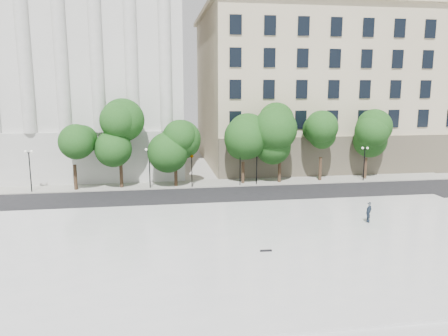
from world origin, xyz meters
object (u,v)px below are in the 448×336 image
at_px(traffic_light_east, 240,154).
at_px(person_lying, 368,220).
at_px(skateboard, 266,251).
at_px(traffic_light_west, 192,155).

distance_m(traffic_light_east, person_lying, 17.84).
height_order(traffic_light_east, skateboard, traffic_light_east).
bearing_deg(skateboard, traffic_light_east, 86.39).
relative_size(person_lying, skateboard, 2.11).
relative_size(traffic_light_west, traffic_light_east, 1.01).
distance_m(person_lying, skateboard, 10.58).
relative_size(traffic_light_west, skateboard, 5.59).
relative_size(traffic_light_east, skateboard, 5.54).
height_order(person_lying, skateboard, person_lying).
height_order(traffic_light_west, person_lying, traffic_light_west).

